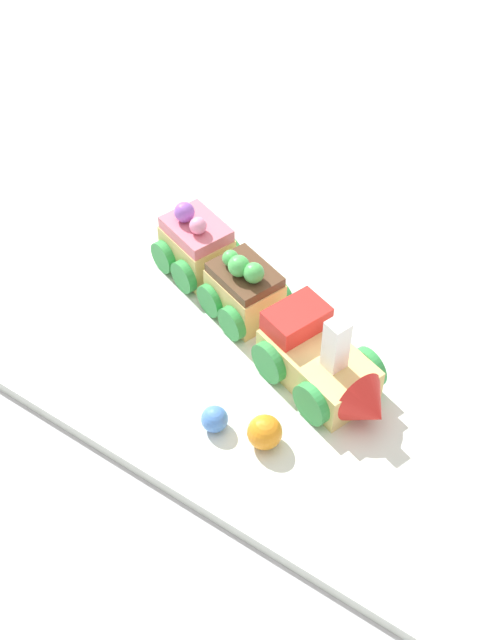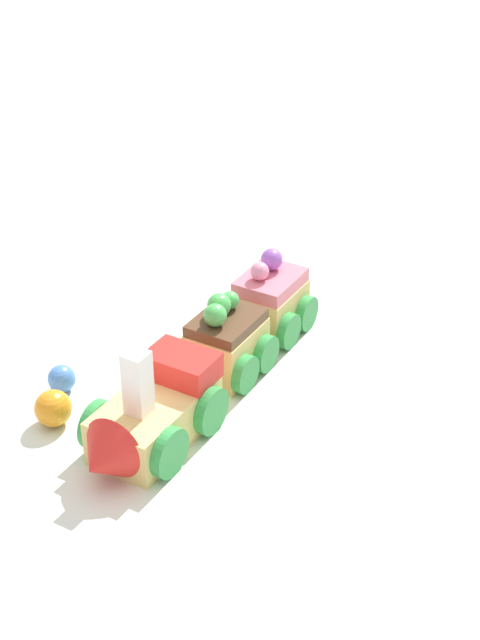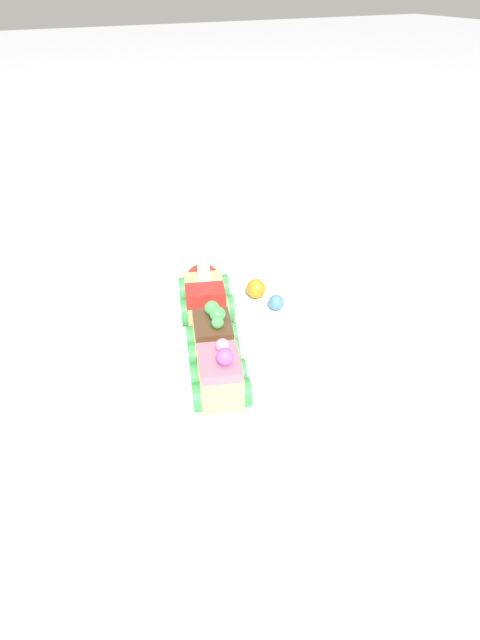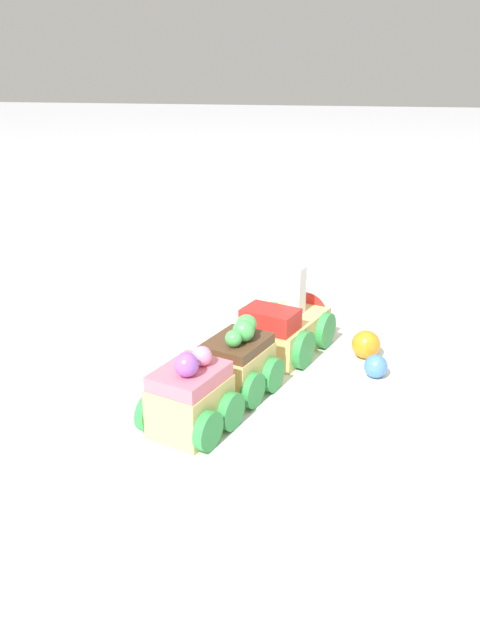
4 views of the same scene
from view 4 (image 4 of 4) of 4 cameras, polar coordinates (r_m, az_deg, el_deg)
name	(u,v)px [view 4 (image 4 of 4)]	position (r m, az deg, el deg)	size (l,w,h in m)	color
ground_plane	(264,387)	(0.64, 2.19, -6.14)	(10.00, 10.00, 0.00)	#B2B2B7
display_board	(264,382)	(0.63, 2.20, -5.66)	(0.84, 0.36, 0.01)	silver
cake_train_locomotive	(291,326)	(0.69, 4.67, -0.56)	(0.14, 0.10, 0.09)	#E5C675
cake_car_chocolate	(238,364)	(0.59, -0.22, -4.09)	(0.09, 0.09, 0.07)	#E5C675
cake_car_strawberry	(191,400)	(0.53, -4.55, -7.30)	(0.09, 0.09, 0.08)	#E5C675
gumball_blue	(376,366)	(0.64, 12.30, -4.15)	(0.02, 0.02, 0.02)	#4C84E0
gumball_orange	(366,344)	(0.68, 11.44, -2.20)	(0.03, 0.03, 0.03)	orange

